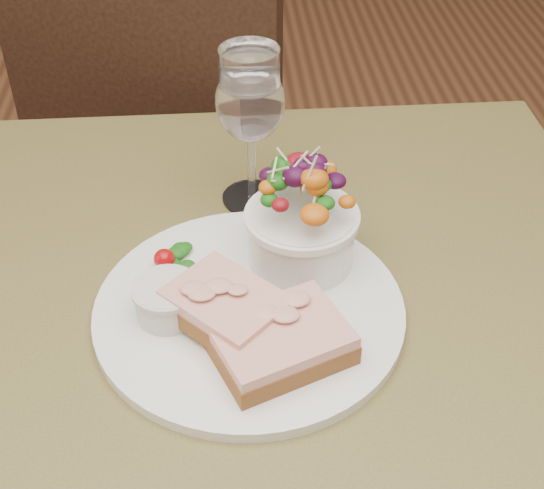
{
  "coord_description": "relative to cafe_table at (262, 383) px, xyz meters",
  "views": [
    {
      "loc": [
        -0.03,
        -0.53,
        1.28
      ],
      "look_at": [
        0.01,
        0.04,
        0.81
      ],
      "focal_mm": 50.0,
      "sensor_mm": 36.0,
      "label": 1
    }
  ],
  "objects": [
    {
      "name": "garnish",
      "position": [
        -0.08,
        0.07,
        0.12
      ],
      "size": [
        0.05,
        0.04,
        0.02
      ],
      "color": "#0B3E0B",
      "rests_on": "dinner_plate"
    },
    {
      "name": "cafe_table",
      "position": [
        0.0,
        0.0,
        0.0
      ],
      "size": [
        0.8,
        0.8,
        0.75
      ],
      "color": "#4C4620",
      "rests_on": "ground"
    },
    {
      "name": "sandwich_front",
      "position": [
        0.01,
        -0.06,
        0.13
      ],
      "size": [
        0.14,
        0.13,
        0.03
      ],
      "rotation": [
        0.0,
        0.0,
        0.39
      ],
      "color": "#4E2B15",
      "rests_on": "dinner_plate"
    },
    {
      "name": "chair_far",
      "position": [
        -0.09,
        0.67,
        -0.36
      ],
      "size": [
        0.53,
        0.53,
        0.9
      ],
      "rotation": [
        0.0,
        0.0,
        2.83
      ],
      "color": "black",
      "rests_on": "ground"
    },
    {
      "name": "ramekin",
      "position": [
        -0.09,
        -0.0,
        0.13
      ],
      "size": [
        0.06,
        0.06,
        0.04
      ],
      "color": "beige",
      "rests_on": "dinner_plate"
    },
    {
      "name": "wine_glass",
      "position": [
        0.0,
        0.19,
        0.22
      ],
      "size": [
        0.08,
        0.08,
        0.18
      ],
      "color": "white",
      "rests_on": "cafe_table"
    },
    {
      "name": "sandwich_back",
      "position": [
        -0.03,
        -0.02,
        0.14
      ],
      "size": [
        0.13,
        0.13,
        0.03
      ],
      "rotation": [
        0.0,
        0.0,
        -0.79
      ],
      "color": "#4E2B15",
      "rests_on": "dinner_plate"
    },
    {
      "name": "salad_bowl",
      "position": [
        0.05,
        0.07,
        0.17
      ],
      "size": [
        0.11,
        0.11,
        0.13
      ],
      "color": "white",
      "rests_on": "dinner_plate"
    },
    {
      "name": "dinner_plate",
      "position": [
        -0.01,
        0.0,
        0.11
      ],
      "size": [
        0.3,
        0.3,
        0.01
      ],
      "primitive_type": "cylinder",
      "color": "white",
      "rests_on": "cafe_table"
    }
  ]
}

